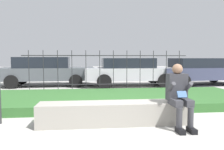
# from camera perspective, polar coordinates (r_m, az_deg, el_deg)

# --- Properties ---
(ground_plane) EXTENTS (60.00, 60.00, 0.00)m
(ground_plane) POSITION_cam_1_polar(r_m,az_deg,el_deg) (4.68, 2.69, -12.60)
(ground_plane) COLOR #B2AFA8
(stone_bench) EXTENTS (3.07, 0.54, 0.46)m
(stone_bench) POSITION_cam_1_polar(r_m,az_deg,el_deg) (4.60, 0.39, -10.26)
(stone_bench) COLOR gray
(stone_bench) RESTS_ON ground_plane
(person_seated_reader) EXTENTS (0.42, 0.73, 1.26)m
(person_seated_reader) POSITION_cam_1_polar(r_m,az_deg,el_deg) (4.53, 17.04, -4.45)
(person_seated_reader) COLOR black
(person_seated_reader) RESTS_ON ground_plane
(grass_berm) EXTENTS (8.46, 2.98, 0.23)m
(grass_berm) POSITION_cam_1_polar(r_m,az_deg,el_deg) (6.77, -0.11, -6.23)
(grass_berm) COLOR #33662D
(grass_berm) RESTS_ON ground_plane
(iron_fence) EXTENTS (6.46, 0.03, 1.66)m
(iron_fence) POSITION_cam_1_polar(r_m,az_deg,el_deg) (8.59, -1.42, 1.13)
(iron_fence) COLOR #232326
(iron_fence) RESTS_ON ground_plane
(car_parked_left) EXTENTS (4.62, 2.11, 1.41)m
(car_parked_left) POSITION_cam_1_polar(r_m,az_deg,el_deg) (11.22, -16.85, 1.12)
(car_parked_left) COLOR #4C5156
(car_parked_left) RESTS_ON ground_plane
(car_parked_right) EXTENTS (4.65, 2.26, 1.35)m
(car_parked_right) POSITION_cam_1_polar(r_m,az_deg,el_deg) (11.92, 21.92, 1.07)
(car_parked_right) COLOR #383D56
(car_parked_right) RESTS_ON ground_plane
(car_parked_center) EXTENTS (4.46, 1.99, 1.36)m
(car_parked_center) POSITION_cam_1_polar(r_m,az_deg,el_deg) (10.69, 4.75, 1.08)
(car_parked_center) COLOR #B7B7BC
(car_parked_center) RESTS_ON ground_plane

